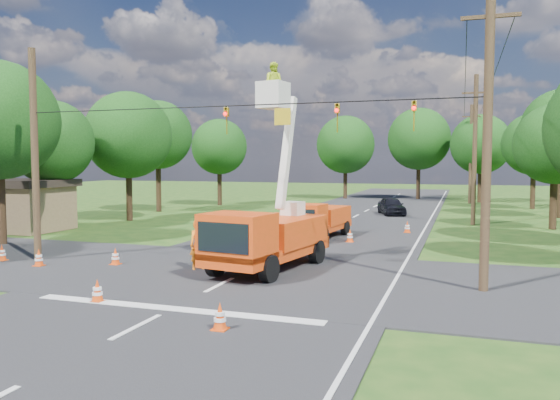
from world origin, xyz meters
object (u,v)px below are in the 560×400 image
(ground_worker, at_px, (199,245))
(traffic_cone_5, at_px, (2,253))
(shed, at_px, (22,204))
(traffic_cone_0, at_px, (97,291))
(tree_far_b, at_px, (419,139))
(tree_far_a, at_px, (346,145))
(tree_left_d, at_px, (128,135))
(distant_car, at_px, (391,206))
(traffic_cone_4, at_px, (39,258))
(tree_left_c, at_px, (51,142))
(bucket_truck, at_px, (267,227))
(traffic_cone_3, at_px, (115,257))
(pole_right_mid, at_px, (475,149))
(traffic_cone_1, at_px, (220,317))
(traffic_cone_6, at_px, (407,227))
(tree_left_e, at_px, (158,135))
(tree_left_f, at_px, (219,147))
(tree_right_c, at_px, (555,144))
(second_truck, at_px, (317,219))
(pole_left, at_px, (35,155))
(traffic_cone_2, at_px, (350,236))
(pole_right_far, at_px, (471,153))
(pole_right_near, at_px, (487,134))
(tree_right_e, at_px, (534,144))
(tree_far_c, at_px, (481,144))

(ground_worker, bearing_deg, traffic_cone_5, 141.55)
(ground_worker, bearing_deg, shed, 109.63)
(traffic_cone_0, distance_m, tree_far_b, 50.92)
(tree_far_a, bearing_deg, tree_left_d, -109.65)
(distant_car, distance_m, traffic_cone_4, 28.59)
(distant_car, relative_size, tree_left_c, 0.52)
(distant_car, bearing_deg, traffic_cone_0, -119.22)
(tree_far_a, bearing_deg, bucket_truck, -82.37)
(traffic_cone_3, xyz_separation_m, pole_right_mid, (14.14, 19.92, 4.75))
(traffic_cone_3, relative_size, tree_left_c, 0.09)
(traffic_cone_3, bearing_deg, traffic_cone_1, -40.39)
(bucket_truck, relative_size, tree_left_d, 0.87)
(traffic_cone_3, height_order, traffic_cone_6, same)
(traffic_cone_1, xyz_separation_m, tree_left_e, (-18.89, 28.50, 6.13))
(tree_left_d, distance_m, tree_left_e, 7.24)
(traffic_cone_4, xyz_separation_m, tree_left_d, (-6.62, 16.17, 5.77))
(distant_car, bearing_deg, tree_left_c, -159.26)
(pole_right_mid, relative_size, tree_left_f, 1.19)
(traffic_cone_6, height_order, tree_right_c, tree_right_c)
(second_truck, xyz_separation_m, pole_left, (-9.73, -10.27, 3.44))
(distant_car, bearing_deg, bucket_truck, -114.23)
(bucket_truck, xyz_separation_m, traffic_cone_3, (-6.26, -0.94, -1.33))
(traffic_cone_6, bearing_deg, tree_left_e, 160.18)
(traffic_cone_2, distance_m, tree_far_b, 36.20)
(traffic_cone_1, height_order, traffic_cone_4, same)
(traffic_cone_5, distance_m, tree_right_c, 31.41)
(second_truck, xyz_separation_m, pole_right_far, (8.27, 29.73, 4.05))
(traffic_cone_4, height_order, tree_left_e, tree_left_e)
(tree_left_d, height_order, tree_left_f, tree_left_d)
(second_truck, bearing_deg, traffic_cone_4, -119.64)
(distant_car, distance_m, tree_far_b, 20.64)
(traffic_cone_1, distance_m, pole_right_near, 10.29)
(traffic_cone_1, relative_size, shed, 0.13)
(pole_right_far, distance_m, tree_left_d, 34.33)
(traffic_cone_1, distance_m, tree_right_c, 28.25)
(traffic_cone_5, relative_size, traffic_cone_6, 1.00)
(traffic_cone_1, distance_m, tree_far_b, 51.91)
(ground_worker, xyz_separation_m, tree_right_e, (15.75, 34.73, 4.83))
(pole_right_near, relative_size, shed, 1.82)
(traffic_cone_0, xyz_separation_m, tree_left_d, (-12.47, 20.20, 5.77))
(ground_worker, height_order, traffic_cone_6, ground_worker)
(bucket_truck, distance_m, tree_left_f, 33.07)
(traffic_cone_4, xyz_separation_m, tree_right_e, (22.18, 36.17, 5.45))
(traffic_cone_0, height_order, traffic_cone_1, same)
(tree_left_c, xyz_separation_m, tree_right_e, (30.30, 26.00, 0.37))
(traffic_cone_1, distance_m, traffic_cone_5, 14.11)
(pole_right_far, bearing_deg, tree_far_c, 63.43)
(traffic_cone_4, bearing_deg, traffic_cone_1, -26.95)
(distant_car, relative_size, tree_left_d, 0.45)
(traffic_cone_2, bearing_deg, tree_right_e, 65.70)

